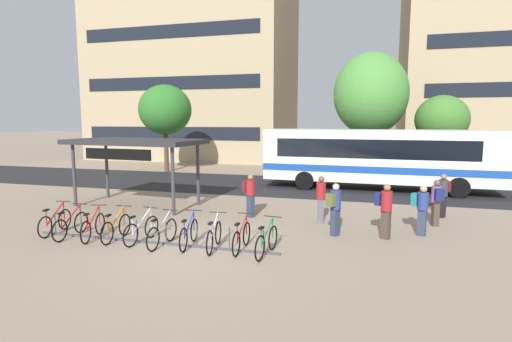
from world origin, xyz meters
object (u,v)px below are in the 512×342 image
commuter_olive_pack_5 (335,206)px  commuter_navy_pack_6 (385,207)px  commuter_maroon_pack_1 (443,192)px  street_tree_1 (165,110)px  parked_bicycle_red_8 (242,238)px  commuter_maroon_pack_4 (321,196)px  parked_bicycle_red_0 (55,222)px  commuter_teal_pack_0 (421,207)px  transit_shelter (135,144)px  parked_bicycle_orange_3 (116,228)px  parked_bicycle_silver_5 (162,233)px  street_tree_0 (371,94)px  city_bus (380,157)px  parked_bicycle_green_9 (267,242)px  commuter_navy_pack_3 (437,200)px  street_tree_2 (442,120)px  parked_bicycle_white_4 (141,230)px  parked_bicycle_red_2 (93,227)px  commuter_maroon_pack_2 (250,192)px  parked_bicycle_blue_6 (189,234)px  parked_bicycle_red_1 (71,225)px  parked_bicycle_silver_7 (214,236)px

commuter_olive_pack_5 → commuter_navy_pack_6: bearing=-52.2°
commuter_maroon_pack_1 → street_tree_1: street_tree_1 is taller
parked_bicycle_red_8 → commuter_maroon_pack_4: 4.21m
parked_bicycle_red_0 → commuter_teal_pack_0: (11.54, 2.99, 0.56)m
transit_shelter → parked_bicycle_orange_3: bearing=-60.5°
parked_bicycle_silver_5 → commuter_navy_pack_6: commuter_navy_pack_6 is taller
transit_shelter → street_tree_0: street_tree_0 is taller
parked_bicycle_silver_5 → city_bus: bearing=-27.4°
city_bus → street_tree_1: street_tree_1 is taller
parked_bicycle_green_9 → commuter_navy_pack_3: bearing=-41.2°
street_tree_2 → commuter_olive_pack_5: bearing=-110.2°
parked_bicycle_white_4 → commuter_olive_pack_5: size_ratio=1.01×
parked_bicycle_white_4 → street_tree_2: bearing=-27.3°
parked_bicycle_red_2 → commuter_maroon_pack_2: size_ratio=1.02×
parked_bicycle_red_0 → commuter_maroon_pack_2: size_ratio=1.04×
transit_shelter → street_tree_2: size_ratio=1.12×
parked_bicycle_red_8 → city_bus: bearing=-20.3°
parked_bicycle_green_9 → commuter_teal_pack_0: (4.34, 3.18, 0.56)m
parked_bicycle_white_4 → transit_shelter: size_ratio=0.29×
parked_bicycle_blue_6 → commuter_navy_pack_6: size_ratio=0.98×
parked_bicycle_silver_5 → transit_shelter: size_ratio=0.29×
commuter_maroon_pack_1 → commuter_navy_pack_6: 4.17m
commuter_teal_pack_0 → commuter_olive_pack_5: (-2.68, -0.81, 0.04)m
parked_bicycle_red_8 → commuter_maroon_pack_2: commuter_maroon_pack_2 is taller
transit_shelter → commuter_teal_pack_0: 11.57m
parked_bicycle_green_9 → commuter_maroon_pack_1: 8.13m
parked_bicycle_silver_5 → parked_bicycle_blue_6: same height
parked_bicycle_blue_6 → street_tree_0: (5.14, 17.46, 5.03)m
commuter_maroon_pack_2 → street_tree_1: bearing=164.3°
parked_bicycle_silver_5 → transit_shelter: bearing=40.5°
parked_bicycle_red_1 → street_tree_2: 22.26m
parked_bicycle_silver_5 → commuter_navy_pack_6: 6.88m
parked_bicycle_silver_7 → parked_bicycle_red_8: bearing=-90.3°
street_tree_0 → street_tree_1: size_ratio=1.32×
parked_bicycle_silver_5 → street_tree_2: bearing=-29.2°
parked_bicycle_red_0 → parked_bicycle_red_1: same height
city_bus → commuter_maroon_pack_2: 9.06m
parked_bicycle_silver_5 → street_tree_2: size_ratio=0.33×
parked_bicycle_red_2 → parked_bicycle_silver_7: (4.03, 0.06, 0.00)m
commuter_teal_pack_0 → commuter_navy_pack_6: commuter_navy_pack_6 is taller
parked_bicycle_blue_6 → transit_shelter: 6.90m
parked_bicycle_red_1 → parked_bicycle_orange_3: 1.57m
commuter_navy_pack_3 → parked_bicycle_white_4: bearing=103.2°
parked_bicycle_silver_7 → street_tree_0: bearing=-21.4°
parked_bicycle_red_0 → parked_bicycle_silver_7: size_ratio=1.00×
parked_bicycle_red_8 → parked_bicycle_green_9: bearing=-103.9°
parked_bicycle_red_0 → parked_bicycle_silver_7: same height
commuter_navy_pack_6 → parked_bicycle_blue_6: bearing=-127.0°
commuter_navy_pack_6 → street_tree_0: (-0.44, 15.10, 4.41)m
commuter_olive_pack_5 → parked_bicycle_red_0: bearing=137.4°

